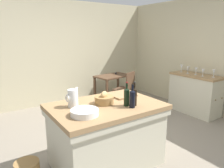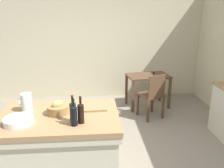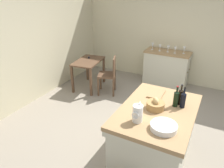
# 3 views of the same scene
# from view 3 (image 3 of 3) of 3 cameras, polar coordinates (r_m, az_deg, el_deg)

# --- Properties ---
(ground_plane) EXTENTS (6.76, 6.76, 0.00)m
(ground_plane) POSITION_cam_3_polar(r_m,az_deg,el_deg) (4.05, 6.94, -12.36)
(ground_plane) COLOR gray
(wall_back) EXTENTS (5.32, 0.12, 2.60)m
(wall_back) POSITION_cam_3_polar(r_m,az_deg,el_deg) (4.89, -22.23, 9.75)
(wall_back) COLOR beige
(wall_back) RESTS_ON ground
(wall_right) EXTENTS (0.12, 5.20, 2.60)m
(wall_right) POSITION_cam_3_polar(r_m,az_deg,el_deg) (5.85, 17.24, 12.80)
(wall_right) COLOR beige
(wall_right) RESTS_ON ground
(island_table) EXTENTS (1.45, 1.00, 0.87)m
(island_table) POSITION_cam_3_polar(r_m,az_deg,el_deg) (3.29, 11.51, -12.57)
(island_table) COLOR #99754C
(island_table) RESTS_ON ground
(side_cabinet) EXTENTS (0.52, 1.14, 0.89)m
(side_cabinet) POSITION_cam_3_polar(r_m,az_deg,el_deg) (5.78, 14.24, 4.19)
(side_cabinet) COLOR #99754C
(side_cabinet) RESTS_ON ground
(writing_desk) EXTENTS (0.97, 0.68, 0.78)m
(writing_desk) POSITION_cam_3_polar(r_m,az_deg,el_deg) (5.38, -6.33, 5.08)
(writing_desk) COLOR #513826
(writing_desk) RESTS_ON ground
(wooden_chair) EXTENTS (0.52, 0.52, 0.92)m
(wooden_chair) POSITION_cam_3_polar(r_m,az_deg,el_deg) (5.09, -0.77, 2.70)
(wooden_chair) COLOR #513826
(wooden_chair) RESTS_ON ground
(pitcher) EXTENTS (0.17, 0.13, 0.27)m
(pitcher) POSITION_cam_3_polar(r_m,az_deg,el_deg) (2.71, 6.84, -7.78)
(pitcher) COLOR white
(pitcher) RESTS_ON island_table
(wash_bowl) EXTENTS (0.32, 0.32, 0.07)m
(wash_bowl) POSITION_cam_3_polar(r_m,az_deg,el_deg) (2.67, 13.63, -11.05)
(wash_bowl) COLOR white
(wash_bowl) RESTS_ON island_table
(bread_basket) EXTENTS (0.25, 0.25, 0.17)m
(bread_basket) POSITION_cam_3_polar(r_m,az_deg,el_deg) (3.03, 11.53, -5.49)
(bread_basket) COLOR olive
(bread_basket) RESTS_ON island_table
(cutting_board) EXTENTS (0.35, 0.23, 0.02)m
(cutting_board) POSITION_cam_3_polar(r_m,az_deg,el_deg) (3.44, 11.74, -2.54)
(cutting_board) COLOR #99754C
(cutting_board) RESTS_ON island_table
(wine_bottle_dark) EXTENTS (0.07, 0.07, 0.31)m
(wine_bottle_dark) POSITION_cam_3_polar(r_m,az_deg,el_deg) (3.20, 17.79, -3.14)
(wine_bottle_dark) COLOR black
(wine_bottle_dark) RESTS_ON island_table
(wine_bottle_amber) EXTENTS (0.07, 0.07, 0.32)m
(wine_bottle_amber) POSITION_cam_3_polar(r_m,az_deg,el_deg) (3.13, 16.73, -3.67)
(wine_bottle_amber) COLOR black
(wine_bottle_amber) RESTS_ON island_table
(wine_bottle_green) EXTENTS (0.07, 0.07, 0.31)m
(wine_bottle_green) POSITION_cam_3_polar(r_m,az_deg,el_deg) (3.13, 18.47, -3.95)
(wine_bottle_green) COLOR black
(wine_bottle_green) RESTS_ON island_table
(wine_glass_far_left) EXTENTS (0.07, 0.07, 0.17)m
(wine_glass_far_left) POSITION_cam_3_polar(r_m,az_deg,el_deg) (5.56, 18.75, 8.88)
(wine_glass_far_left) COLOR white
(wine_glass_far_left) RESTS_ON side_cabinet
(wine_glass_left) EXTENTS (0.07, 0.07, 0.16)m
(wine_glass_left) POSITION_cam_3_polar(r_m,az_deg,el_deg) (5.52, 16.57, 9.00)
(wine_glass_left) COLOR white
(wine_glass_left) RESTS_ON side_cabinet
(wine_glass_middle) EXTENTS (0.07, 0.07, 0.16)m
(wine_glass_middle) POSITION_cam_3_polar(r_m,az_deg,el_deg) (5.57, 14.77, 9.37)
(wine_glass_middle) COLOR white
(wine_glass_middle) RESTS_ON side_cabinet
(wine_glass_right) EXTENTS (0.07, 0.07, 0.16)m
(wine_glass_right) POSITION_cam_3_polar(r_m,az_deg,el_deg) (5.61, 12.69, 9.71)
(wine_glass_right) COLOR white
(wine_glass_right) RESTS_ON side_cabinet
(wine_glass_far_right) EXTENTS (0.07, 0.07, 0.18)m
(wine_glass_far_right) POSITION_cam_3_polar(r_m,az_deg,el_deg) (5.70, 10.78, 10.21)
(wine_glass_far_right) COLOR white
(wine_glass_far_right) RESTS_ON side_cabinet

